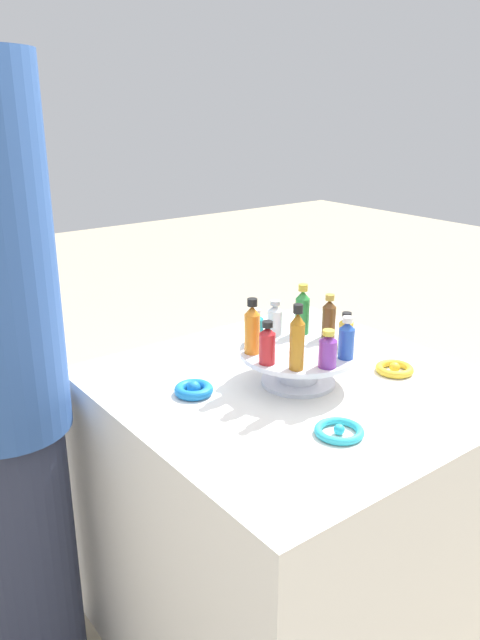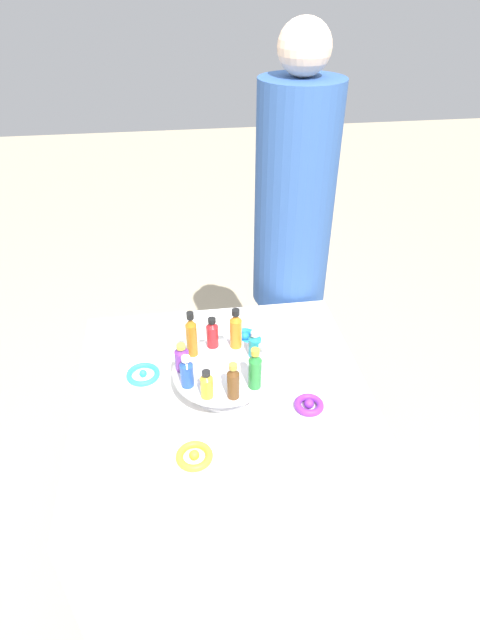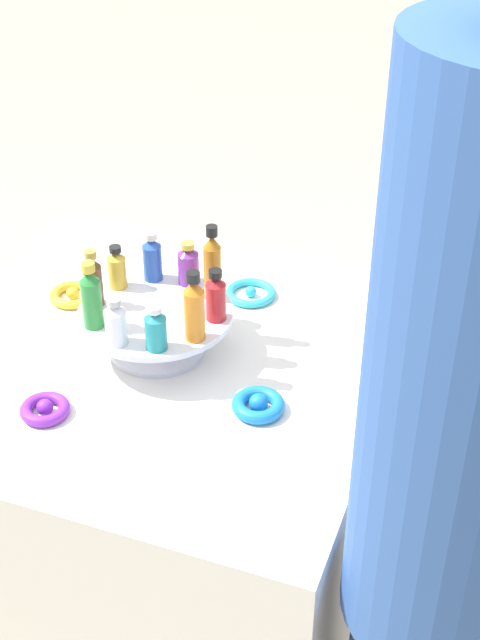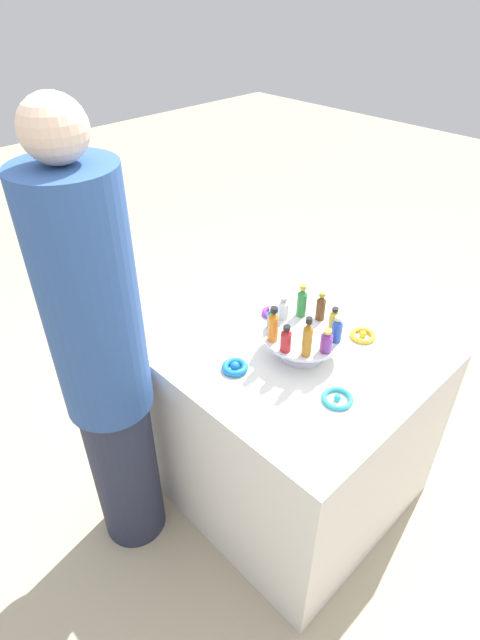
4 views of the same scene
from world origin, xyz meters
TOP-DOWN VIEW (x-y plane):
  - ground_plane at (0.00, 0.00)m, footprint 12.00×12.00m
  - party_table at (0.00, 0.00)m, footprint 0.89×0.89m
  - display_stand at (0.00, 0.00)m, footprint 0.29×0.29m
  - bottle_gold at (0.10, -0.05)m, footprint 0.04×0.04m
  - bottle_brown at (0.12, 0.02)m, footprint 0.03×0.03m
  - bottle_green at (0.08, 0.08)m, footprint 0.04×0.04m
  - bottle_clear at (0.02, 0.11)m, footprint 0.04×0.04m
  - bottle_teal at (-0.05, 0.10)m, footprint 0.04×0.04m
  - bottle_orange at (-0.10, 0.05)m, footprint 0.04×0.04m
  - bottle_red at (-0.12, -0.02)m, footprint 0.04×0.04m
  - bottle_amber at (-0.08, -0.08)m, footprint 0.03×0.03m
  - bottle_purple at (-0.02, -0.11)m, footprint 0.04×0.04m
  - bottle_blue at (0.05, -0.10)m, footprint 0.04×0.04m
  - ribbon_bow_teal at (-0.10, -0.24)m, footprint 0.10×0.10m
  - ribbon_bow_gold at (0.24, -0.10)m, footprint 0.10×0.10m
  - ribbon_bow_purple at (0.10, 0.24)m, footprint 0.09×0.09m
  - ribbon_bow_blue at (-0.24, 0.10)m, footprint 0.09×0.09m
  - person_figure at (-0.61, 0.34)m, footprint 0.29×0.29m

SIDE VIEW (x-z plane):
  - ground_plane at x=0.00m, z-range 0.00..0.00m
  - party_table at x=0.00m, z-range 0.00..0.80m
  - ribbon_bow_teal at x=-0.10m, z-range 0.79..0.82m
  - ribbon_bow_gold at x=0.24m, z-range 0.79..0.82m
  - ribbon_bow_purple at x=0.10m, z-range 0.79..0.82m
  - ribbon_bow_blue at x=-0.24m, z-range 0.79..0.83m
  - display_stand at x=0.00m, z-range 0.81..0.90m
  - person_figure at x=-0.61m, z-range 0.01..1.74m
  - bottle_teal at x=-0.05m, z-range 0.88..0.97m
  - bottle_gold at x=0.10m, z-range 0.88..0.97m
  - bottle_purple at x=-0.02m, z-range 0.88..0.97m
  - bottle_clear at x=0.02m, z-range 0.88..0.97m
  - bottle_blue at x=0.05m, z-range 0.88..0.98m
  - bottle_red at x=-0.12m, z-range 0.88..0.98m
  - bottle_brown at x=0.12m, z-range 0.88..1.00m
  - bottle_green at x=0.08m, z-range 0.88..1.01m
  - bottle_orange at x=-0.10m, z-range 0.88..1.02m
  - bottle_amber at x=-0.08m, z-range 0.88..1.03m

